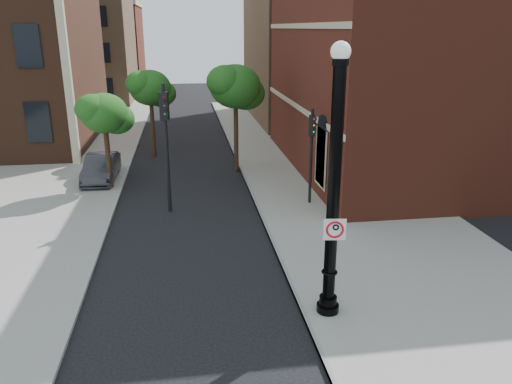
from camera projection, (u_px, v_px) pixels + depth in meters
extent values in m
plane|color=black|center=(228.00, 320.00, 13.29)|extent=(120.00, 120.00, 0.00)
cube|color=gray|center=(335.00, 192.00, 23.49)|extent=(8.00, 60.00, 0.12)
cube|color=gray|center=(45.00, 161.00, 28.94)|extent=(10.00, 50.00, 0.12)
cube|color=gray|center=(252.00, 196.00, 22.94)|extent=(0.10, 60.00, 0.14)
cube|color=maroon|center=(499.00, 55.00, 26.75)|extent=(22.00, 16.00, 12.00)
cube|color=black|center=(321.00, 158.00, 21.80)|extent=(0.08, 1.40, 2.40)
cube|color=beige|center=(297.00, 107.00, 26.02)|extent=(0.06, 16.00, 0.25)
cube|color=beige|center=(299.00, 26.00, 24.77)|extent=(0.06, 16.00, 0.25)
cube|color=beige|center=(63.00, 36.00, 26.10)|extent=(0.40, 0.40, 14.00)
cube|color=#8A684B|center=(71.00, 42.00, 51.10)|extent=(12.00, 12.00, 12.00)
cube|color=maroon|center=(94.00, 47.00, 64.56)|extent=(12.00, 12.00, 10.00)
cube|color=#8A684B|center=(385.00, 33.00, 41.47)|extent=(22.00, 14.00, 14.00)
cylinder|color=black|center=(327.00, 309.00, 13.50)|extent=(0.60, 0.60, 0.32)
cylinder|color=black|center=(328.00, 301.00, 13.41)|extent=(0.47, 0.47, 0.27)
cylinder|color=black|center=(333.00, 194.00, 12.47)|extent=(0.32, 0.32, 6.26)
torus|color=black|center=(329.00, 272.00, 13.14)|extent=(0.43, 0.43, 0.06)
cylinder|color=black|center=(340.00, 62.00, 11.46)|extent=(0.39, 0.39, 0.16)
sphere|color=silver|center=(341.00, 51.00, 11.38)|extent=(0.47, 0.47, 0.47)
cube|color=white|center=(335.00, 230.00, 12.57)|extent=(0.57, 0.09, 0.58)
cube|color=black|center=(335.00, 220.00, 12.49)|extent=(0.57, 0.08, 0.05)
cube|color=black|center=(334.00, 239.00, 12.66)|extent=(0.57, 0.08, 0.05)
cube|color=black|center=(324.00, 230.00, 12.57)|extent=(0.05, 0.01, 0.58)
cube|color=black|center=(345.00, 229.00, 12.58)|extent=(0.05, 0.01, 0.58)
torus|color=red|center=(335.00, 230.00, 12.57)|extent=(0.47, 0.12, 0.46)
cube|color=red|center=(335.00, 230.00, 12.57)|extent=(0.32, 0.05, 0.33)
cube|color=black|center=(333.00, 230.00, 12.57)|extent=(0.05, 0.01, 0.27)
torus|color=black|center=(336.00, 227.00, 12.55)|extent=(0.18, 0.08, 0.18)
cylinder|color=black|center=(335.00, 220.00, 12.49)|extent=(0.03, 0.02, 0.03)
imported|color=#2D2D32|center=(101.00, 168.00, 25.16)|extent=(1.51, 4.15, 1.36)
cylinder|color=black|center=(167.00, 150.00, 20.37)|extent=(0.16, 0.16, 5.35)
cube|color=black|center=(164.00, 106.00, 19.81)|extent=(0.39, 0.37, 1.11)
sphere|color=#E50505|center=(164.00, 97.00, 19.53)|extent=(0.20, 0.20, 0.20)
sphere|color=#FF8C00|center=(165.00, 105.00, 19.63)|extent=(0.20, 0.20, 0.20)
sphere|color=#00E519|center=(165.00, 114.00, 19.74)|extent=(0.20, 0.20, 0.20)
cylinder|color=black|center=(311.00, 158.00, 21.28)|extent=(0.12, 0.12, 4.23)
cube|color=black|center=(312.00, 126.00, 20.84)|extent=(0.33, 0.32, 0.88)
sphere|color=#E50505|center=(314.00, 119.00, 20.62)|extent=(0.16, 0.16, 0.16)
sphere|color=#FF8C00|center=(314.00, 125.00, 20.71)|extent=(0.16, 0.16, 0.16)
sphere|color=#00E519|center=(314.00, 131.00, 20.79)|extent=(0.16, 0.16, 0.16)
cylinder|color=#999999|center=(336.00, 168.00, 19.12)|extent=(0.09, 0.09, 4.63)
cylinder|color=black|center=(108.00, 155.00, 23.48)|extent=(0.24, 0.24, 3.44)
ellipsoid|color=#1B4A13|center=(104.00, 113.00, 22.87)|extent=(2.16, 2.16, 1.84)
ellipsoid|color=#1B4A13|center=(117.00, 119.00, 23.41)|extent=(1.67, 1.67, 1.42)
ellipsoid|color=#1B4A13|center=(92.00, 109.00, 22.45)|extent=(1.57, 1.57, 1.34)
cylinder|color=black|center=(153.00, 125.00, 29.60)|extent=(0.24, 0.24, 3.83)
ellipsoid|color=#1B4A13|center=(150.00, 88.00, 28.91)|extent=(2.41, 2.41, 2.04)
ellipsoid|color=#1B4A13|center=(160.00, 93.00, 29.52)|extent=(1.86, 1.86, 1.58)
ellipsoid|color=#1B4A13|center=(141.00, 84.00, 28.45)|extent=(1.75, 1.75, 1.49)
cylinder|color=black|center=(236.00, 133.00, 26.51)|extent=(0.24, 0.24, 4.23)
ellipsoid|color=#1B4A13|center=(235.00, 86.00, 25.75)|extent=(2.66, 2.66, 2.26)
ellipsoid|color=#1B4A13|center=(246.00, 93.00, 26.42)|extent=(2.05, 2.05, 1.74)
ellipsoid|color=#1B4A13|center=(225.00, 81.00, 25.24)|extent=(1.93, 1.93, 1.64)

